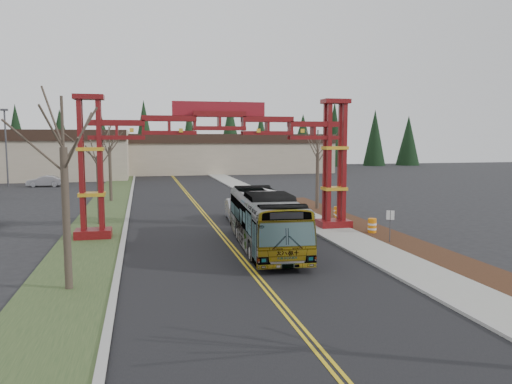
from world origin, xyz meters
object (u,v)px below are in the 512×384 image
object	(u,v)px
retail_building_east	(222,153)
barrel_south	(372,226)
gateway_arch	(219,143)
silver_sedan	(239,210)
bare_tree_right_far	(318,153)
street_sign	(390,220)
transit_bus	(265,220)
bare_tree_median_far	(109,148)
bare_tree_median_mid	(98,156)
parked_car_far_a	(45,181)
light_pole_far	(6,142)
barrel_mid	(338,217)
barrel_north	(337,212)
bare_tree_median_near	(63,149)

from	to	relation	value
retail_building_east	barrel_south	size ratio (longest dim) A/B	36.18
gateway_arch	silver_sedan	size ratio (longest dim) A/B	3.68
bare_tree_right_far	street_sign	xyz separation A→B (m)	(-0.67, -14.48, -3.51)
transit_bus	silver_sedan	world-z (taller)	transit_bus
gateway_arch	bare_tree_median_far	bearing A→B (deg)	112.84
silver_sedan	bare_tree_median_mid	bearing A→B (deg)	-179.10
silver_sedan	bare_tree_median_far	size ratio (longest dim) A/B	0.67
transit_bus	street_sign	distance (m)	7.55
parked_car_far_a	gateway_arch	bearing A→B (deg)	30.73
bare_tree_median_mid	street_sign	size ratio (longest dim) A/B	3.49
silver_sedan	light_pole_far	world-z (taller)	light_pole_far
bare_tree_median_far	gateway_arch	bearing A→B (deg)	-67.16
transit_bus	barrel_mid	size ratio (longest dim) A/B	11.97
barrel_mid	barrel_north	bearing A→B (deg)	70.37
bare_tree_median_near	bare_tree_median_far	bearing A→B (deg)	90.00
transit_bus	silver_sedan	distance (m)	9.93
bare_tree_median_mid	bare_tree_median_far	size ratio (longest dim) A/B	0.94
bare_tree_median_near	bare_tree_right_far	xyz separation A→B (m)	(18.00, 19.85, -0.89)
parked_car_far_a	bare_tree_median_mid	bearing A→B (deg)	21.94
barrel_north	barrel_mid	bearing A→B (deg)	-109.63
bare_tree_median_near	barrel_north	bearing A→B (deg)	40.22
parked_car_far_a	bare_tree_median_near	bearing A→B (deg)	16.56
barrel_mid	transit_bus	bearing A→B (deg)	-136.61
retail_building_east	transit_bus	bearing A→B (deg)	-96.97
silver_sedan	bare_tree_median_near	bearing A→B (deg)	-119.55
bare_tree_median_far	bare_tree_median_near	bearing A→B (deg)	-90.00
bare_tree_median_mid	barrel_mid	world-z (taller)	bare_tree_median_mid
barrel_south	barrel_mid	bearing A→B (deg)	97.19
parked_car_far_a	barrel_north	xyz separation A→B (m)	(27.22, -32.49, -0.28)
retail_building_east	transit_bus	size ratio (longest dim) A/B	3.25
parked_car_far_a	bare_tree_median_mid	size ratio (longest dim) A/B	0.64
bare_tree_median_near	barrel_mid	world-z (taller)	bare_tree_median_near
transit_bus	bare_tree_median_far	size ratio (longest dim) A/B	1.58
transit_bus	bare_tree_median_near	bearing A→B (deg)	-145.42
bare_tree_median_mid	barrel_south	distance (m)	19.80
transit_bus	parked_car_far_a	bearing A→B (deg)	118.31
retail_building_east	light_pole_far	bearing A→B (deg)	-143.05
gateway_arch	transit_bus	distance (m)	6.95
bare_tree_right_far	retail_building_east	bearing A→B (deg)	90.00
parked_car_far_a	bare_tree_right_far	xyz separation A→B (m)	(27.25, -27.84, 4.22)
bare_tree_median_near	light_pole_far	xyz separation A→B (m)	(-13.95, 48.85, -0.04)
parked_car_far_a	barrel_north	distance (m)	42.39
barrel_south	barrel_north	xyz separation A→B (m)	(0.33, 6.86, -0.08)
bare_tree_median_far	street_sign	xyz separation A→B (m)	(17.33, -24.56, -3.91)
parked_car_far_a	light_pole_far	world-z (taller)	light_pole_far
bare_tree_median_far	barrel_south	distance (m)	28.29
transit_bus	bare_tree_median_mid	world-z (taller)	bare_tree_median_mid
street_sign	barrel_north	distance (m)	9.90
retail_building_east	parked_car_far_a	xyz separation A→B (m)	(-27.25, -25.20, -2.78)
transit_bus	bare_tree_median_far	bearing A→B (deg)	115.97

